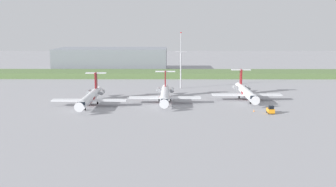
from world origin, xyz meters
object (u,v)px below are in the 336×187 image
Objects in this scene: regional_jet_nearest at (90,97)px; regional_jet_second at (165,95)px; baggage_tug at (271,110)px; antenna_mast at (181,65)px; safety_cone_front_marker at (254,111)px; regional_jet_third at (246,92)px.

regional_jet_nearest is 23.56m from regional_jet_second.
regional_jet_nearest is 54.33m from baggage_tug.
antenna_mast is 48.86m from safety_cone_front_marker.
regional_jet_nearest is 1.41× the size of antenna_mast.
regional_jet_third is 22.52m from baggage_tug.
regional_jet_second reaches higher than safety_cone_front_marker.
regional_jet_second is 1.41× the size of antenna_mast.
regional_jet_nearest reaches higher than baggage_tug.
regional_jet_third is (27.02, 5.54, 0.00)m from regional_jet_second.
safety_cone_front_marker is (48.89, -9.23, -2.26)m from regional_jet_nearest.
antenna_mast is 52.89m from baggage_tug.
antenna_mast reaches higher than regional_jet_third.
regional_jet_nearest is at bearing -129.96° from antenna_mast.
antenna_mast is at bearing 117.48° from baggage_tug.
safety_cone_front_marker is (25.83, -14.06, -2.26)m from regional_jet_second.
antenna_mast is at bearing 78.91° from regional_jet_second.
regional_jet_third is at bearing -48.63° from antenna_mast.
regional_jet_third is at bearing 97.43° from baggage_tug.
regional_jet_nearest is at bearing -168.31° from regional_jet_third.
antenna_mast is 39.97× the size of safety_cone_front_marker.
regional_jet_second is 34.33m from baggage_tug.
antenna_mast is 6.87× the size of baggage_tug.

